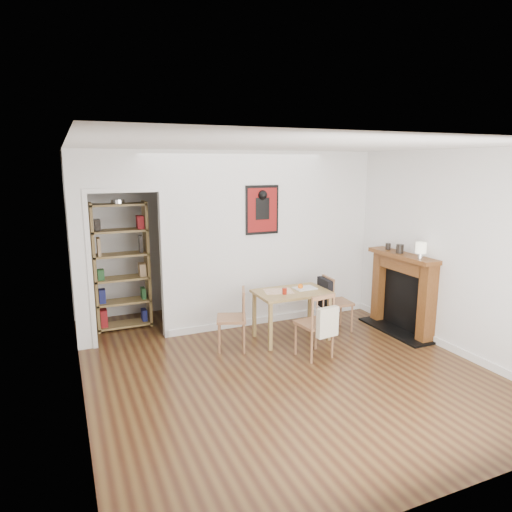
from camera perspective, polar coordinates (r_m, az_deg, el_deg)
name	(u,v)px	position (r m, az deg, el deg)	size (l,w,h in m)	color
ground	(276,362)	(5.83, 2.56, -13.05)	(5.20, 5.20, 0.00)	#553A1B
room_shell	(243,242)	(6.66, -1.63, 1.81)	(5.20, 5.20, 5.20)	silver
dining_table	(292,297)	(6.36, 4.48, -5.12)	(1.01, 0.64, 0.69)	olive
chair_left	(231,319)	(6.04, -3.09, -7.90)	(0.53, 0.53, 0.83)	brown
chair_right	(336,302)	(6.81, 9.98, -5.70)	(0.49, 0.44, 0.82)	brown
chair_front	(315,324)	(5.85, 7.38, -8.45)	(0.48, 0.53, 0.85)	brown
bookshelf	(121,267)	(6.99, -16.47, -1.29)	(0.79, 0.32, 1.88)	olive
fireplace	(403,290)	(6.97, 17.89, -4.08)	(0.45, 1.25, 1.16)	brown
red_glass	(285,291)	(6.18, 3.59, -4.40)	(0.06, 0.06, 0.08)	maroon
orange_fruit	(300,286)	(6.44, 5.57, -3.81)	(0.07, 0.07, 0.07)	orange
placemat	(279,291)	(6.32, 2.83, -4.41)	(0.39, 0.29, 0.00)	beige
notebook	(305,288)	(6.47, 6.12, -4.03)	(0.30, 0.22, 0.01)	silver
mantel_lamp	(421,249)	(6.48, 19.92, 0.86)	(0.14, 0.14, 0.23)	silver
ceramic_jar_a	(400,249)	(6.82, 17.54, 0.86)	(0.11, 0.11, 0.13)	black
ceramic_jar_b	(388,246)	(7.06, 16.19, 1.16)	(0.08, 0.08, 0.09)	black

